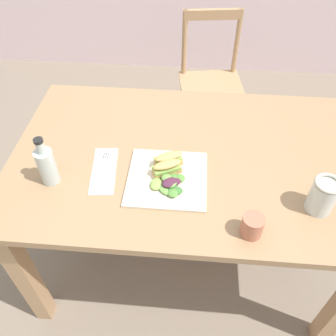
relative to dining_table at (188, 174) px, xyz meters
name	(u,v)px	position (x,y,z in m)	size (l,w,h in m)	color
ground_plane	(159,270)	(-0.12, -0.12, -0.63)	(8.42, 8.42, 0.00)	#7A6B5B
dining_table	(188,174)	(0.00, 0.00, 0.00)	(1.42, 0.91, 0.74)	#997551
chair_wooden_far	(211,83)	(0.11, 1.00, -0.18)	(0.45, 0.45, 0.87)	tan
plate_lunch	(167,178)	(-0.08, -0.14, 0.12)	(0.29, 0.29, 0.01)	beige
sandwich_half_front	(167,168)	(-0.08, -0.12, 0.15)	(0.12, 0.09, 0.06)	tan
sandwich_half_back	(168,159)	(-0.08, -0.07, 0.15)	(0.12, 0.09, 0.06)	tan
salad_mixed_greens	(169,183)	(-0.07, -0.18, 0.14)	(0.13, 0.13, 0.03)	#6B9E47
napkin_folded	(104,170)	(-0.32, -0.12, 0.11)	(0.09, 0.24, 0.00)	silver
fork_on_napkin	(104,166)	(-0.32, -0.10, 0.12)	(0.04, 0.19, 0.00)	silver
bottle_cold_brew	(47,167)	(-0.50, -0.18, 0.18)	(0.06, 0.06, 0.20)	black
mason_jar_iced_tea	(322,197)	(0.45, -0.23, 0.17)	(0.09, 0.09, 0.13)	gold
cup_extra_side	(252,226)	(0.21, -0.35, 0.15)	(0.07, 0.07, 0.08)	#B2664C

